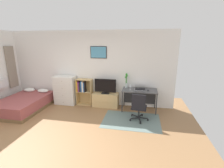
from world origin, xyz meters
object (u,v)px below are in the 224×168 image
object	(u,v)px
bed	(25,103)
tv_stand	(106,100)
office_chair	(139,107)
wine_glass	(130,86)
laptop	(140,87)
television	(105,86)
dresser	(65,90)
bookshelf	(83,89)
desk	(140,93)
computer_mouse	(148,90)
bamboo_vase	(126,80)

from	to	relation	value
bed	tv_stand	size ratio (longest dim) A/B	2.08
office_chair	wine_glass	size ratio (longest dim) A/B	4.78
bed	laptop	world-z (taller)	laptop
television	dresser	bearing A→B (deg)	179.73
bed	laptop	bearing A→B (deg)	10.14
bookshelf	laptop	world-z (taller)	bookshelf
desk	computer_mouse	world-z (taller)	computer_mouse
office_chair	computer_mouse	size ratio (longest dim) A/B	8.27
dresser	television	size ratio (longest dim) A/B	1.38
television	bamboo_vase	world-z (taller)	bamboo_vase
dresser	desk	distance (m)	2.76
bookshelf	tv_stand	size ratio (longest dim) A/B	1.05
bookshelf	bamboo_vase	distance (m)	1.65
bookshelf	computer_mouse	world-z (taller)	bookshelf
laptop	dresser	bearing A→B (deg)	178.58
desk	office_chair	distance (m)	0.88
tv_stand	wine_glass	size ratio (longest dim) A/B	5.18
desk	bookshelf	bearing A→B (deg)	177.74
laptop	bamboo_vase	xyz separation A→B (m)	(-0.49, 0.11, 0.19)
bed	bamboo_vase	size ratio (longest dim) A/B	3.78
office_chair	computer_mouse	xyz separation A→B (m)	(0.27, 0.72, 0.30)
office_chair	laptop	world-z (taller)	laptop
television	bamboo_vase	size ratio (longest dim) A/B	1.52
dresser	laptop	size ratio (longest dim) A/B	2.59
bed	computer_mouse	bearing A→B (deg)	7.55
bed	television	world-z (taller)	television
tv_stand	bamboo_vase	world-z (taller)	bamboo_vase
dresser	bamboo_vase	bearing A→B (deg)	2.29
tv_stand	television	distance (m)	0.52
bookshelf	laptop	xyz separation A→B (m)	(2.09, -0.08, 0.22)
bookshelf	laptop	size ratio (longest dim) A/B	2.36
desk	laptop	bearing A→B (deg)	10.93
desk	wine_glass	size ratio (longest dim) A/B	6.45
bed	bamboo_vase	distance (m)	3.66
dresser	television	xyz separation A→B (m)	(1.55, -0.01, 0.23)
desk	laptop	world-z (taller)	laptop
dresser	television	distance (m)	1.57
tv_stand	desk	distance (m)	1.26
television	desk	distance (m)	1.22
office_chair	bed	bearing A→B (deg)	-177.08
tv_stand	wine_glass	bearing A→B (deg)	-11.77
tv_stand	bamboo_vase	distance (m)	1.05
wine_glass	bed	bearing A→B (deg)	-171.02
computer_mouse	wine_glass	size ratio (longest dim) A/B	0.58
dresser	laptop	distance (m)	2.79
television	wine_glass	size ratio (longest dim) A/B	4.31
television	bamboo_vase	distance (m)	0.78
desk	office_chair	xyz separation A→B (m)	(0.00, -0.87, -0.15)
dresser	computer_mouse	world-z (taller)	dresser
dresser	bamboo_vase	world-z (taller)	bamboo_vase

